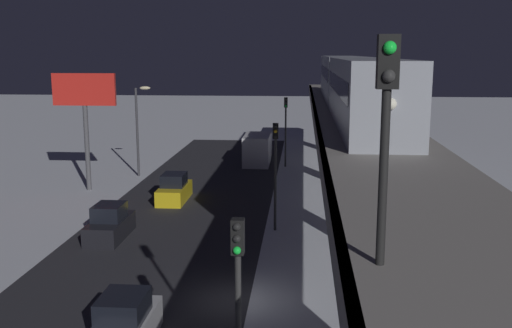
# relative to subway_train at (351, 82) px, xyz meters

# --- Properties ---
(ground_plane) EXTENTS (240.00, 240.00, 0.00)m
(ground_plane) POSITION_rel_subway_train_xyz_m (5.98, 16.49, -8.49)
(ground_plane) COLOR silver
(avenue_asphalt) EXTENTS (11.00, 92.98, 0.01)m
(avenue_asphalt) POSITION_rel_subway_train_xyz_m (10.82, 16.49, -8.49)
(avenue_asphalt) COLOR #28282D
(avenue_asphalt) RESTS_ON ground_plane
(elevated_railway) EXTENTS (5.00, 92.98, 6.71)m
(elevated_railway) POSITION_rel_subway_train_xyz_m (0.09, 16.49, -2.69)
(elevated_railway) COLOR gray
(elevated_railway) RESTS_ON ground_plane
(subway_train) EXTENTS (2.94, 36.87, 3.40)m
(subway_train) POSITION_rel_subway_train_xyz_m (0.00, 0.00, 0.00)
(subway_train) COLOR #999EA8
(subway_train) RESTS_ON elevated_railway
(rail_signal) EXTENTS (0.36, 0.41, 4.00)m
(rail_signal) POSITION_rel_subway_train_xyz_m (1.76, 29.92, 0.95)
(rail_signal) COLOR black
(rail_signal) RESTS_ON elevated_railway
(sedan_silver) EXTENTS (1.80, 4.19, 1.97)m
(sedan_silver) POSITION_rel_subway_train_xyz_m (9.42, 20.86, -7.69)
(sedan_silver) COLOR #B2B2B7
(sedan_silver) RESTS_ON ground_plane
(sedan_black) EXTENTS (1.80, 4.21, 1.97)m
(sedan_black) POSITION_rel_subway_train_xyz_m (14.02, 8.50, -7.69)
(sedan_black) COLOR black
(sedan_black) RESTS_ON ground_plane
(sedan_yellow) EXTENTS (1.80, 4.33, 1.97)m
(sedan_yellow) POSITION_rel_subway_train_xyz_m (12.22, -0.27, -7.69)
(sedan_yellow) COLOR gold
(sedan_yellow) RESTS_ON ground_plane
(box_truck) EXTENTS (2.40, 7.40, 2.80)m
(box_truck) POSITION_rel_subway_train_xyz_m (7.42, -15.71, -7.14)
(box_truck) COLOR #B2B2B7
(box_truck) RESTS_ON ground_plane
(traffic_light_near) EXTENTS (0.32, 0.44, 6.40)m
(traffic_light_near) POSITION_rel_subway_train_xyz_m (4.72, 26.16, -4.29)
(traffic_light_near) COLOR #2D2D2D
(traffic_light_near) RESTS_ON ground_plane
(traffic_light_mid) EXTENTS (0.32, 0.44, 6.40)m
(traffic_light_mid) POSITION_rel_subway_train_xyz_m (4.72, 6.25, -4.29)
(traffic_light_mid) COLOR #2D2D2D
(traffic_light_mid) RESTS_ON ground_plane
(traffic_light_far) EXTENTS (0.32, 0.44, 6.40)m
(traffic_light_far) POSITION_rel_subway_train_xyz_m (4.72, -13.66, -4.29)
(traffic_light_far) COLOR #2D2D2D
(traffic_light_far) RESTS_ON ground_plane
(commercial_billboard) EXTENTS (4.80, 0.36, 8.90)m
(commercial_billboard) POSITION_rel_subway_train_xyz_m (19.51, -3.10, -1.66)
(commercial_billboard) COLOR #4C4C51
(commercial_billboard) RESTS_ON ground_plane
(street_lamp_far) EXTENTS (1.35, 0.44, 7.65)m
(street_lamp_far) POSITION_rel_subway_train_xyz_m (16.90, -8.51, -3.68)
(street_lamp_far) COLOR #38383D
(street_lamp_far) RESTS_ON ground_plane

